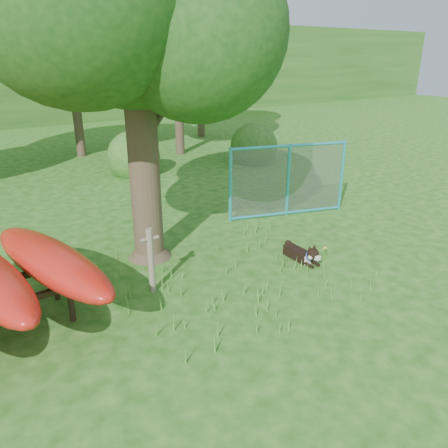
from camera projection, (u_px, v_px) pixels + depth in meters
ground at (256, 304)px, 7.27m from camera, size 80.00×80.00×0.00m
wooden_post at (151, 259)px, 7.41m from camera, size 0.32×0.12×1.19m
husky_dog at (303, 254)px, 8.71m from camera, size 0.27×1.01×0.45m
fence_section at (288, 180)px, 10.98m from camera, size 3.00×1.08×3.06m
wildflower_clump at (325, 249)px, 8.93m from camera, size 0.09×0.08×0.20m
bg_tree_c at (69, 48)px, 16.43m from camera, size 4.00×4.00×6.12m
bg_tree_d at (176, 20)px, 16.47m from camera, size 4.80×4.80×7.50m
bg_tree_e at (199, 24)px, 20.32m from camera, size 4.60×4.60×7.55m
shrub_right at (253, 162)px, 16.86m from camera, size 1.80×1.80×1.80m
shrub_mid at (135, 174)px, 15.17m from camera, size 1.80×1.80×1.80m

